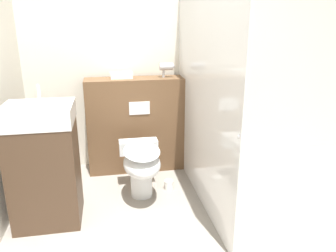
% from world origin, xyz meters
% --- Properties ---
extents(wall_back, '(8.00, 0.06, 2.50)m').
position_xyz_m(wall_back, '(0.00, 1.99, 1.25)').
color(wall_back, silver).
rests_on(wall_back, ground_plane).
extents(partition_panel, '(1.14, 0.31, 1.06)m').
position_xyz_m(partition_panel, '(-0.09, 1.77, 0.53)').
color(partition_panel, brown).
rests_on(partition_panel, ground_plane).
extents(shower_glass, '(0.04, 1.88, 1.96)m').
position_xyz_m(shower_glass, '(0.41, 1.02, 0.98)').
color(shower_glass, silver).
rests_on(shower_glass, ground_plane).
extents(toilet, '(0.39, 0.66, 0.52)m').
position_xyz_m(toilet, '(-0.14, 1.08, 0.35)').
color(toilet, white).
rests_on(toilet, ground_plane).
extents(sink_vanity, '(0.54, 0.48, 1.17)m').
position_xyz_m(sink_vanity, '(-0.97, 0.87, 0.52)').
color(sink_vanity, '#473323').
rests_on(sink_vanity, ground_plane).
extents(hair_drier, '(0.17, 0.08, 0.16)m').
position_xyz_m(hair_drier, '(0.23, 1.76, 1.17)').
color(hair_drier, '#B7B7BC').
rests_on(hair_drier, partition_panel).
extents(folded_towel, '(0.23, 0.16, 0.06)m').
position_xyz_m(folded_towel, '(-0.26, 1.80, 1.09)').
color(folded_towel, white).
rests_on(folded_towel, partition_panel).
extents(spare_toilet_roll, '(0.09, 0.09, 0.09)m').
position_xyz_m(spare_toilet_roll, '(0.15, 1.20, 0.05)').
color(spare_toilet_roll, white).
rests_on(spare_toilet_roll, ground_plane).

